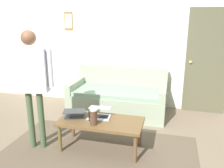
% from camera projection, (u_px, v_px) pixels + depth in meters
% --- Properties ---
extents(ground_plane, '(7.68, 7.68, 0.00)m').
position_uv_depth(ground_plane, '(95.00, 156.00, 3.29)').
color(ground_plane, '#7A6553').
extents(area_rug, '(2.76, 1.55, 0.01)m').
position_uv_depth(area_rug, '(99.00, 152.00, 3.40)').
color(area_rug, brown).
rests_on(area_rug, ground_plane).
extents(back_wall, '(7.04, 0.11, 2.70)m').
position_uv_depth(back_wall, '(127.00, 43.00, 4.97)').
color(back_wall, silver).
rests_on(back_wall, ground_plane).
extents(interior_door, '(0.82, 0.09, 2.05)m').
position_uv_depth(interior_door, '(207.00, 62.00, 4.58)').
color(interior_door, brown).
rests_on(interior_door, ground_plane).
extents(couch, '(1.88, 0.91, 0.88)m').
position_uv_depth(couch, '(118.00, 98.00, 4.74)').
color(couch, gray).
rests_on(couch, ground_plane).
extents(coffee_table, '(1.20, 0.57, 0.45)m').
position_uv_depth(coffee_table, '(101.00, 123.00, 3.38)').
color(coffee_table, brown).
rests_on(coffee_table, ground_plane).
extents(laptop_left, '(0.35, 0.35, 0.14)m').
position_uv_depth(laptop_left, '(99.00, 114.00, 3.48)').
color(laptop_left, silver).
rests_on(laptop_left, coffee_table).
extents(laptop_center, '(0.40, 0.43, 0.13)m').
position_uv_depth(laptop_center, '(75.00, 114.00, 3.47)').
color(laptop_center, '#28282D').
rests_on(laptop_center, coffee_table).
extents(french_press, '(0.12, 0.10, 0.25)m').
position_uv_depth(french_press, '(94.00, 117.00, 3.21)').
color(french_press, '#4C3323').
rests_on(french_press, coffee_table).
extents(person_standing, '(0.60, 0.27, 1.71)m').
position_uv_depth(person_standing, '(32.00, 76.00, 3.24)').
color(person_standing, '#415437').
rests_on(person_standing, ground_plane).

